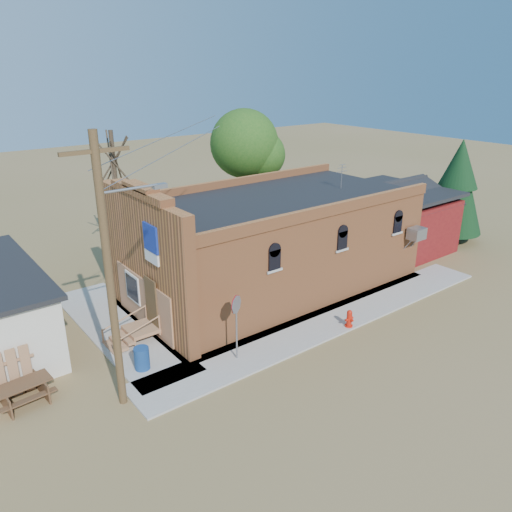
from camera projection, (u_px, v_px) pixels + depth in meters
ground at (322, 340)px, 20.63m from camera, size 120.00×120.00×0.00m
sidewalk_south at (332, 320)px, 22.13m from camera, size 19.00×2.20×0.08m
sidewalk_west at (119, 328)px, 21.46m from camera, size 2.60×10.00×0.08m
brick_bar at (270, 244)px, 24.79m from camera, size 16.40×7.97×6.30m
red_shed at (395, 212)px, 30.44m from camera, size 5.40×6.40×4.30m
utility_pole at (110, 271)px, 15.17m from camera, size 3.12×0.26×9.00m
tree_bare_near at (113, 160)px, 26.40m from camera, size 2.80×2.80×7.65m
tree_leafy at (244, 144)px, 31.91m from camera, size 4.40×4.40×8.15m
evergreen_tree at (457, 184)px, 31.10m from camera, size 3.60×3.60×6.50m
fire_hydrant at (349, 318)px, 21.41m from camera, size 0.44×0.41×0.78m
stop_sign at (236, 311)px, 18.49m from camera, size 0.65×0.42×2.65m
trash_barrel at (142, 358)px, 18.40m from camera, size 0.72×0.72×0.87m
picnic_table at (23, 390)px, 16.63m from camera, size 1.92×1.51×0.76m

